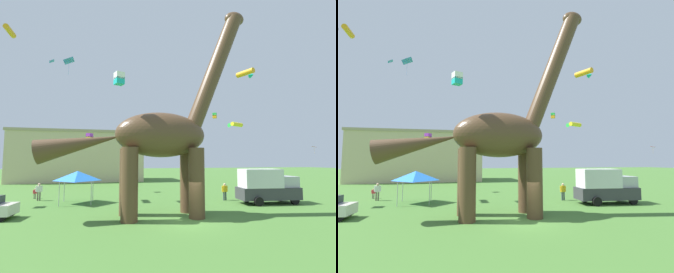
# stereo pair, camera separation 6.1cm
# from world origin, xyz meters

# --- Properties ---
(ground_plane) EXTENTS (240.00, 240.00, 0.00)m
(ground_plane) POSITION_xyz_m (0.00, 0.00, 0.00)
(ground_plane) COLOR #42702D
(dinosaur_sculpture) EXTENTS (15.48, 3.28, 16.19)m
(dinosaur_sculpture) POSITION_xyz_m (-1.32, 2.09, 5.85)
(dinosaur_sculpture) COLOR #513823
(dinosaur_sculpture) RESTS_ON ground_plane
(parked_box_truck) EXTENTS (5.76, 2.58, 3.20)m
(parked_box_truck) POSITION_xyz_m (9.54, 5.20, 1.65)
(parked_box_truck) COLOR #38383D
(parked_box_truck) RESTS_ON ground_plane
(person_photographer) EXTENTS (0.40, 0.18, 1.08)m
(person_photographer) POSITION_xyz_m (-12.37, 13.49, 0.65)
(person_photographer) COLOR #6B6056
(person_photographer) RESTS_ON ground_plane
(person_far_spectator) EXTENTS (0.60, 0.26, 1.60)m
(person_far_spectator) POSITION_xyz_m (13.46, 11.65, 0.97)
(person_far_spectator) COLOR #6B6056
(person_far_spectator) RESTS_ON ground_plane
(person_watching_child) EXTENTS (0.63, 0.28, 1.69)m
(person_watching_child) POSITION_xyz_m (6.58, 7.93, 1.03)
(person_watching_child) COLOR #2D3347
(person_watching_child) RESTS_ON ground_plane
(person_near_flyer) EXTENTS (0.65, 0.28, 1.72)m
(person_near_flyer) POSITION_xyz_m (-11.64, 12.04, 1.04)
(person_near_flyer) COLOR #6B6056
(person_near_flyer) RESTS_ON ground_plane
(festival_canopy_tent) EXTENTS (3.15, 3.15, 3.00)m
(festival_canopy_tent) POSITION_xyz_m (-7.73, 9.46, 2.54)
(festival_canopy_tent) COLOR #B2B2B7
(festival_canopy_tent) RESTS_ON ground_plane
(kite_near_low) EXTENTS (1.76, 2.09, 0.61)m
(kite_near_low) POSITION_xyz_m (-15.66, 12.79, 17.66)
(kite_near_low) COLOR orange
(kite_mid_center) EXTENTS (0.82, 0.86, 0.85)m
(kite_mid_center) POSITION_xyz_m (18.79, 9.11, 5.61)
(kite_mid_center) COLOR pink
(kite_high_right) EXTENTS (2.78, 2.83, 0.81)m
(kite_high_right) POSITION_xyz_m (14.31, 15.91, 16.59)
(kite_high_right) COLOR orange
(kite_mid_right) EXTENTS (0.65, 0.65, 0.66)m
(kite_mid_right) POSITION_xyz_m (7.85, 12.92, 9.58)
(kite_mid_right) COLOR green
(kite_far_left) EXTENTS (0.77, 0.77, 0.85)m
(kite_far_left) POSITION_xyz_m (-4.35, 1.61, 9.70)
(kite_far_left) COLOR white
(kite_apex) EXTENTS (2.57, 2.56, 0.74)m
(kite_apex) POSITION_xyz_m (16.08, 22.86, 10.11)
(kite_apex) COLOR yellow
(kite_mid_left) EXTENTS (1.05, 1.05, 1.08)m
(kite_mid_left) POSITION_xyz_m (-7.72, 23.08, 7.50)
(kite_mid_left) COLOR purple
(kite_high_left) EXTENTS (0.75, 0.98, 0.32)m
(kite_high_left) POSITION_xyz_m (-12.63, 19.60, 17.32)
(kite_high_left) COLOR #287AE5
(kite_drifting) EXTENTS (0.94, 1.35, 1.77)m
(kite_drifting) POSITION_xyz_m (-9.15, 11.05, 14.29)
(kite_drifting) COLOR #287AE5
(background_building_block) EXTENTS (24.43, 11.37, 9.71)m
(background_building_block) POSITION_xyz_m (-10.28, 37.70, 4.87)
(background_building_block) COLOR #CCB78E
(background_building_block) RESTS_ON ground_plane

